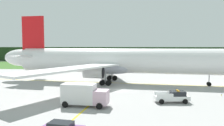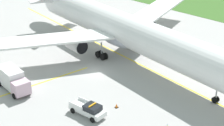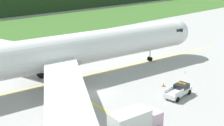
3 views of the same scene
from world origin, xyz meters
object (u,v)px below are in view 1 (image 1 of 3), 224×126
catering_truck (84,94)px  apron_cone (177,95)px  airliner (121,61)px  ops_pickup_truck (173,97)px

catering_truck → apron_cone: bearing=25.2°
apron_cone → airliner: bearing=125.8°
catering_truck → airliner: bearing=76.1°
airliner → ops_pickup_truck: 19.81m
ops_pickup_truck → apron_cone: size_ratio=8.93×
airliner → catering_truck: size_ratio=8.66×
ops_pickup_truck → catering_truck: 13.68m
ops_pickup_truck → catering_truck: bearing=-167.5°
ops_pickup_truck → catering_truck: size_ratio=0.78×
ops_pickup_truck → apron_cone: 4.30m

